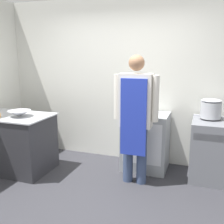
# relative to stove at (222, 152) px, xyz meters

# --- Properties ---
(ground_plane) EXTENTS (14.00, 14.00, 0.00)m
(ground_plane) POSITION_rel_stove_xyz_m (-1.60, -1.29, -0.43)
(ground_plane) COLOR #2D2D33
(wall_back) EXTENTS (8.00, 0.05, 2.70)m
(wall_back) POSITION_rel_stove_xyz_m (-1.60, 0.39, 0.92)
(wall_back) COLOR silver
(wall_back) RESTS_ON ground_plane
(prep_counter) EXTENTS (1.18, 0.76, 0.88)m
(prep_counter) POSITION_rel_stove_xyz_m (-3.04, -0.65, 0.00)
(prep_counter) COLOR #2D2D33
(prep_counter) RESTS_ON ground_plane
(stove) EXTENTS (0.86, 0.62, 0.89)m
(stove) POSITION_rel_stove_xyz_m (0.00, 0.00, 0.00)
(stove) COLOR slate
(stove) RESTS_ON ground_plane
(fridge_unit) EXTENTS (0.69, 0.56, 0.90)m
(fridge_unit) POSITION_rel_stove_xyz_m (-1.11, 0.06, 0.01)
(fridge_unit) COLOR #93999E
(fridge_unit) RESTS_ON ground_plane
(person_cook) EXTENTS (0.62, 0.24, 1.78)m
(person_cook) POSITION_rel_stove_xyz_m (-1.16, -0.46, 0.58)
(person_cook) COLOR #38476B
(person_cook) RESTS_ON ground_plane
(mixing_bowl) EXTENTS (0.34, 0.34, 0.09)m
(mixing_bowl) POSITION_rel_stove_xyz_m (-2.87, -0.69, 0.49)
(mixing_bowl) COLOR #B2B5BC
(mixing_bowl) RESTS_ON prep_counter
(stock_pot) EXTENTS (0.29, 0.29, 0.28)m
(stock_pot) POSITION_rel_stove_xyz_m (-0.19, 0.11, 0.59)
(stock_pot) COLOR #B2B5BC
(stock_pot) RESTS_ON stove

